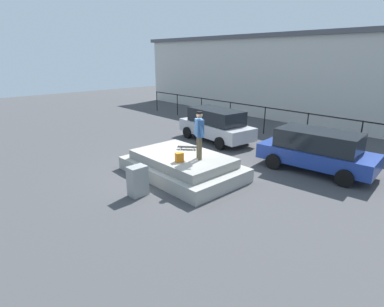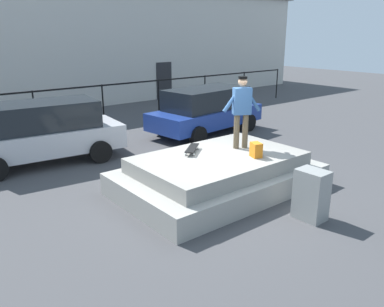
% 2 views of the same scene
% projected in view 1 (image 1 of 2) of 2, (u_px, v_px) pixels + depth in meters
% --- Properties ---
extents(ground_plane, '(60.00, 60.00, 0.00)m').
position_uv_depth(ground_plane, '(174.00, 173.00, 12.23)').
color(ground_plane, '#424244').
extents(concrete_ledge, '(4.64, 2.94, 0.84)m').
position_uv_depth(concrete_ledge, '(182.00, 165.00, 11.94)').
color(concrete_ledge, '#9E9B93').
rests_on(concrete_ledge, ground_plane).
extents(skateboarder, '(0.88, 0.53, 1.75)m').
position_uv_depth(skateboarder, '(199.00, 132.00, 10.98)').
color(skateboarder, brown).
rests_on(skateboarder, concrete_ledge).
extents(skateboard, '(0.74, 0.66, 0.12)m').
position_uv_depth(skateboard, '(187.00, 147.00, 12.37)').
color(skateboard, black).
rests_on(skateboard, concrete_ledge).
extents(backpack, '(0.28, 0.33, 0.34)m').
position_uv_depth(backpack, '(179.00, 157.00, 10.94)').
color(backpack, orange).
rests_on(backpack, concrete_ledge).
extents(car_silver_hatchback_near, '(4.59, 2.35, 1.74)m').
position_uv_depth(car_silver_hatchback_near, '(216.00, 124.00, 16.53)').
color(car_silver_hatchback_near, '#B7B7BC').
rests_on(car_silver_hatchback_near, ground_plane).
extents(car_blue_hatchback_mid, '(4.60, 2.44, 1.66)m').
position_uv_depth(car_blue_hatchback_mid, '(317.00, 150.00, 12.22)').
color(car_blue_hatchback_mid, navy).
rests_on(car_blue_hatchback_mid, ground_plane).
extents(utility_box, '(0.45, 0.61, 1.02)m').
position_uv_depth(utility_box, '(138.00, 181.00, 10.15)').
color(utility_box, gray).
rests_on(utility_box, ground_plane).
extents(fence_row, '(24.06, 0.06, 1.62)m').
position_uv_depth(fence_row, '(285.00, 117.00, 17.00)').
color(fence_row, black).
rests_on(fence_row, ground_plane).
extents(warehouse_building, '(35.40, 7.84, 5.93)m').
position_uv_depth(warehouse_building, '(346.00, 78.00, 21.31)').
color(warehouse_building, beige).
rests_on(warehouse_building, ground_plane).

